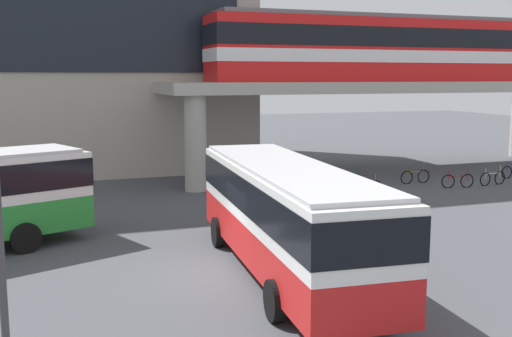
{
  "coord_description": "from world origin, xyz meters",
  "views": [
    {
      "loc": [
        -4.9,
        -16.61,
        5.66
      ],
      "look_at": [
        2.77,
        5.09,
        2.2
      ],
      "focal_mm": 43.09,
      "sensor_mm": 36.0,
      "label": 1
    }
  ],
  "objects_px": {
    "bicycle_red": "(458,181)",
    "bicycle_green": "(347,181)",
    "train": "(393,48)",
    "bicycle_silver": "(493,178)",
    "bicycle_brown": "(415,177)",
    "bicycle_orange": "(366,188)",
    "bus_main": "(286,208)"
  },
  "relations": [
    {
      "from": "bicycle_red",
      "to": "bicycle_green",
      "type": "xyz_separation_m",
      "value": [
        -5.43,
        1.77,
        0.0
      ]
    },
    {
      "from": "train",
      "to": "bicycle_green",
      "type": "distance_m",
      "value": 9.93
    },
    {
      "from": "bicycle_red",
      "to": "bicycle_silver",
      "type": "bearing_deg",
      "value": 1.25
    },
    {
      "from": "bicycle_brown",
      "to": "bicycle_silver",
      "type": "xyz_separation_m",
      "value": [
        3.54,
        -1.8,
        0.0
      ]
    },
    {
      "from": "bicycle_orange",
      "to": "bicycle_red",
      "type": "relative_size",
      "value": 1.01
    },
    {
      "from": "bus_main",
      "to": "bicycle_green",
      "type": "relative_size",
      "value": 6.37
    },
    {
      "from": "train",
      "to": "bicycle_silver",
      "type": "bearing_deg",
      "value": -69.92
    },
    {
      "from": "train",
      "to": "bicycle_red",
      "type": "bearing_deg",
      "value": -89.26
    },
    {
      "from": "bicycle_brown",
      "to": "bicycle_orange",
      "type": "bearing_deg",
      "value": -153.64
    },
    {
      "from": "bus_main",
      "to": "bicycle_brown",
      "type": "xyz_separation_m",
      "value": [
        12.34,
        11.92,
        -1.63
      ]
    },
    {
      "from": "bus_main",
      "to": "bicycle_green",
      "type": "height_order",
      "value": "bus_main"
    },
    {
      "from": "bicycle_red",
      "to": "bicycle_orange",
      "type": "bearing_deg",
      "value": -177.77
    },
    {
      "from": "bicycle_green",
      "to": "bicycle_brown",
      "type": "height_order",
      "value": "same"
    },
    {
      "from": "bus_main",
      "to": "bicycle_orange",
      "type": "distance_m",
      "value": 12.92
    },
    {
      "from": "bus_main",
      "to": "bicycle_orange",
      "type": "bearing_deg",
      "value": 50.3
    },
    {
      "from": "train",
      "to": "bicycle_brown",
      "type": "bearing_deg",
      "value": -104.97
    },
    {
      "from": "bicycle_orange",
      "to": "bicycle_green",
      "type": "distance_m",
      "value": 1.98
    },
    {
      "from": "bicycle_brown",
      "to": "bicycle_silver",
      "type": "relative_size",
      "value": 1.0
    },
    {
      "from": "bicycle_orange",
      "to": "bicycle_red",
      "type": "height_order",
      "value": "same"
    },
    {
      "from": "bicycle_red",
      "to": "train",
      "type": "bearing_deg",
      "value": 90.74
    },
    {
      "from": "bicycle_orange",
      "to": "bicycle_silver",
      "type": "bearing_deg",
      "value": 1.94
    },
    {
      "from": "bus_main",
      "to": "bicycle_green",
      "type": "distance_m",
      "value": 14.5
    },
    {
      "from": "bus_main",
      "to": "bicycle_silver",
      "type": "distance_m",
      "value": 18.91
    },
    {
      "from": "bicycle_red",
      "to": "bicycle_green",
      "type": "height_order",
      "value": "same"
    },
    {
      "from": "bicycle_green",
      "to": "bicycle_silver",
      "type": "xyz_separation_m",
      "value": [
        7.67,
        -1.72,
        0.0
      ]
    },
    {
      "from": "bicycle_orange",
      "to": "bicycle_brown",
      "type": "distance_m",
      "value": 4.63
    },
    {
      "from": "train",
      "to": "bus_main",
      "type": "xyz_separation_m",
      "value": [
        -13.56,
        -16.48,
        -5.33
      ]
    },
    {
      "from": "bicycle_green",
      "to": "bicycle_brown",
      "type": "xyz_separation_m",
      "value": [
        4.13,
        0.08,
        0.0
      ]
    },
    {
      "from": "bicycle_red",
      "to": "bicycle_brown",
      "type": "distance_m",
      "value": 2.26
    },
    {
      "from": "bicycle_silver",
      "to": "bus_main",
      "type": "bearing_deg",
      "value": -147.48
    },
    {
      "from": "bus_main",
      "to": "bicycle_silver",
      "type": "height_order",
      "value": "bus_main"
    },
    {
      "from": "bus_main",
      "to": "bicycle_orange",
      "type": "xyz_separation_m",
      "value": [
        8.19,
        9.87,
        -1.63
      ]
    }
  ]
}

